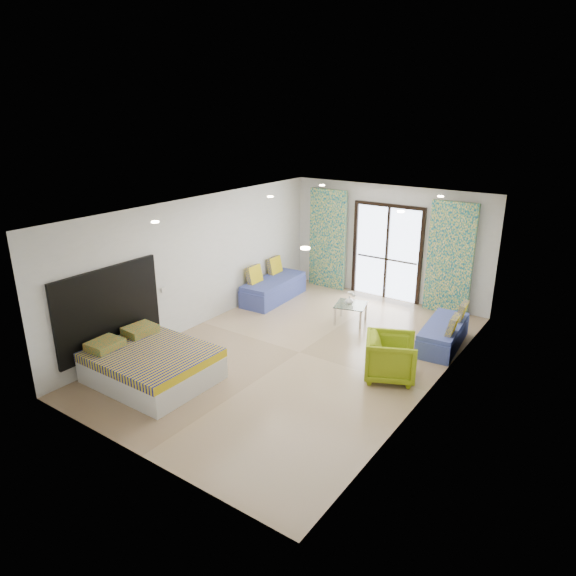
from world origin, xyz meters
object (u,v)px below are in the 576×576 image
Objects in this scene: daybed_left at (273,288)px; armchair at (391,355)px; daybed_right at (444,334)px; bed at (151,364)px; coffee_table at (351,306)px.

daybed_left is 4.36m from armchair.
daybed_right is 2.02× the size of armchair.
bed is at bearing 101.08° from armchair.
armchair is (-0.33, -1.75, 0.17)m from daybed_right.
daybed_right is 2.20× the size of coffee_table.
daybed_right is at bearing -35.39° from armchair.
daybed_right is 1.79m from armchair.
bed is at bearing -136.45° from daybed_right.
coffee_table is at bearing 69.11° from bed.
coffee_table is at bearing 19.40° from armchair.
armchair is at bearing -45.78° from coffee_table.
coffee_table is (1.57, 4.11, 0.09)m from bed.
armchair is at bearing -29.69° from daybed_left.
coffee_table is (2.21, -0.20, 0.08)m from daybed_left.
daybed_right is at bearing 48.85° from bed.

